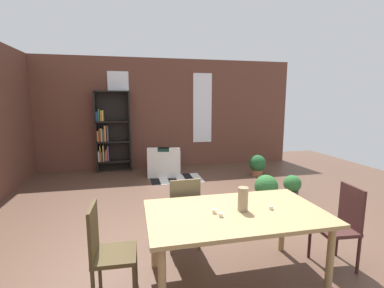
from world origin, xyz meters
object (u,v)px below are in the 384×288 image
(armchair_white, at_px, (165,164))
(bookshelf_tall, at_px, (111,132))
(dining_chair_far_left, at_px, (183,210))
(vase_on_table, at_px, (243,199))
(potted_plant_corner, at_px, (257,164))
(dining_chair_head_left, at_px, (107,249))
(potted_plant_window, at_px, (266,188))
(potted_plant_by_shelf, at_px, (292,186))
(dining_chair_head_right, at_px, (341,223))
(dining_table, at_px, (235,219))

(armchair_white, bearing_deg, bookshelf_tall, 152.00)
(dining_chair_far_left, bearing_deg, vase_on_table, -57.30)
(dining_chair_far_left, relative_size, bookshelf_tall, 0.44)
(potted_plant_corner, bearing_deg, dining_chair_head_left, -131.87)
(potted_plant_window, bearing_deg, armchair_white, 121.91)
(potted_plant_by_shelf, bearing_deg, armchair_white, 134.54)
(vase_on_table, relative_size, dining_chair_head_right, 0.26)
(bookshelf_tall, relative_size, potted_plant_by_shelf, 4.62)
(vase_on_table, height_order, potted_plant_corner, vase_on_table)
(bookshelf_tall, distance_m, armchair_white, 1.72)
(vase_on_table, xyz_separation_m, potted_plant_window, (1.26, 1.85, -0.57))
(dining_table, xyz_separation_m, potted_plant_corner, (2.10, 3.78, -0.41))
(dining_chair_far_left, relative_size, potted_plant_by_shelf, 2.04)
(bookshelf_tall, bearing_deg, dining_table, -72.71)
(bookshelf_tall, bearing_deg, dining_chair_far_left, -74.82)
(dining_table, relative_size, vase_on_table, 7.35)
(bookshelf_tall, bearing_deg, dining_chair_head_right, -60.56)
(armchair_white, distance_m, potted_plant_corner, 2.38)
(bookshelf_tall, xyz_separation_m, armchair_white, (1.36, -0.72, -0.78))
(dining_table, bearing_deg, potted_plant_window, 54.21)
(dining_chair_head_left, bearing_deg, bookshelf_tall, 93.30)
(dining_chair_head_left, distance_m, potted_plant_window, 3.21)
(dining_chair_head_right, xyz_separation_m, potted_plant_window, (0.05, 1.86, -0.19))
(dining_table, distance_m, bookshelf_tall, 5.31)
(vase_on_table, distance_m, dining_chair_far_left, 0.97)
(armchair_white, xyz_separation_m, potted_plant_window, (1.55, -2.49, 0.05))
(dining_chair_far_left, relative_size, armchair_white, 1.01)
(vase_on_table, bearing_deg, dining_table, 180.00)
(dining_chair_head_left, relative_size, armchair_white, 1.01)
(bookshelf_tall, relative_size, potted_plant_corner, 4.09)
(potted_plant_corner, height_order, potted_plant_window, potted_plant_window)
(dining_table, relative_size, dining_chair_head_right, 1.92)
(dining_chair_head_right, xyz_separation_m, potted_plant_corner, (0.82, 3.79, -0.23))
(dining_chair_head_left, distance_m, potted_plant_by_shelf, 3.90)
(dining_chair_head_left, height_order, dining_chair_far_left, same)
(dining_chair_head_left, height_order, potted_plant_window, dining_chair_head_left)
(dining_chair_far_left, bearing_deg, dining_chair_head_left, -139.50)
(vase_on_table, relative_size, bookshelf_tall, 0.11)
(bookshelf_tall, distance_m, potted_plant_window, 4.39)
(dining_chair_head_left, distance_m, armchair_white, 4.47)
(dining_table, height_order, vase_on_table, vase_on_table)
(dining_table, height_order, bookshelf_tall, bookshelf_tall)
(vase_on_table, height_order, dining_chair_head_left, vase_on_table)
(dining_chair_far_left, distance_m, bookshelf_tall, 4.49)
(dining_table, xyz_separation_m, dining_chair_head_right, (1.28, -0.01, -0.18))
(bookshelf_tall, bearing_deg, potted_plant_window, -47.82)
(dining_chair_far_left, height_order, potted_plant_by_shelf, dining_chair_far_left)
(potted_plant_by_shelf, bearing_deg, potted_plant_corner, 86.88)
(dining_chair_head_right, height_order, potted_plant_window, dining_chair_head_right)
(armchair_white, bearing_deg, dining_chair_head_left, -103.84)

